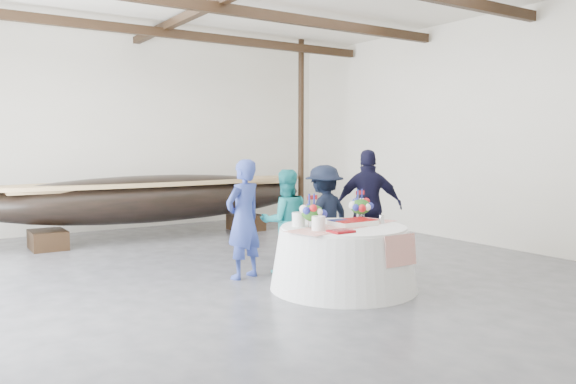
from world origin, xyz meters
TOP-DOWN VIEW (x-y plane):
  - floor at (0.00, 0.00)m, footprint 10.00×12.00m
  - wall_back at (0.00, 6.00)m, footprint 10.00×0.02m
  - wall_right at (5.00, 0.00)m, footprint 0.02×12.00m
  - pavilion_structure at (0.00, 0.74)m, footprint 9.80×11.76m
  - longboat_display at (-0.20, 4.22)m, footprint 7.17×1.43m
  - banquet_table at (0.53, -1.12)m, footprint 2.04×2.04m
  - tabletop_items at (0.54, -0.98)m, footprint 1.96×1.04m
  - guest_woman_blue at (-0.34, 0.15)m, footprint 0.74×0.59m
  - guest_woman_teal at (0.35, 0.09)m, footprint 0.92×0.81m
  - guest_man_left at (1.16, 0.16)m, footprint 1.17×0.81m
  - guest_man_right at (1.93, -0.06)m, footprint 1.19×1.01m

SIDE VIEW (x-z plane):
  - floor at x=0.00m, z-range -0.01..0.01m
  - banquet_table at x=0.53m, z-range 0.00..0.87m
  - guest_woman_teal at x=0.35m, z-range 0.00..1.61m
  - guest_man_left at x=1.16m, z-range 0.00..1.66m
  - longboat_display at x=-0.20m, z-range 0.19..1.53m
  - guest_woman_blue at x=-0.34m, z-range 0.00..1.78m
  - guest_man_right at x=1.93m, z-range 0.00..1.91m
  - tabletop_items at x=0.54m, z-range 0.82..1.22m
  - wall_back at x=0.00m, z-range 0.00..4.50m
  - wall_right at x=5.00m, z-range 0.00..4.50m
  - pavilion_structure at x=0.00m, z-range 1.75..6.25m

